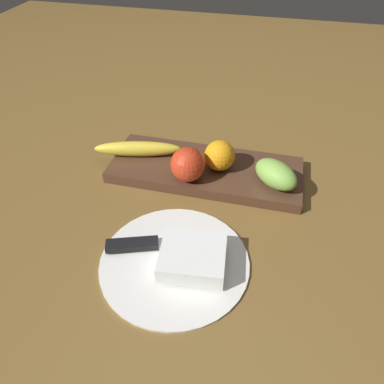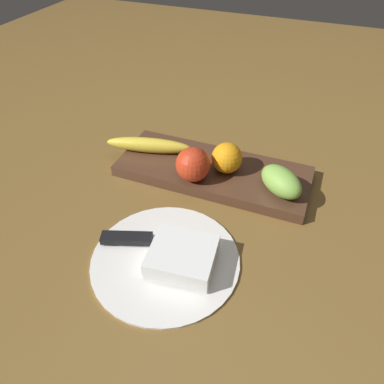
{
  "view_description": "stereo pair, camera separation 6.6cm",
  "coord_description": "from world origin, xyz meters",
  "px_view_note": "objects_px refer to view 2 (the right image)",
  "views": [
    {
      "loc": [
        0.13,
        -0.63,
        0.49
      ],
      "look_at": [
        0.01,
        -0.15,
        0.05
      ],
      "focal_mm": 33.64,
      "sensor_mm": 36.0,
      "label": 1
    },
    {
      "loc": [
        0.19,
        -0.61,
        0.49
      ],
      "look_at": [
        0.01,
        -0.15,
        0.05
      ],
      "focal_mm": 33.64,
      "sensor_mm": 36.0,
      "label": 2
    }
  ],
  "objects_px": {
    "apple": "(193,164)",
    "folded_napkin": "(182,256)",
    "grape_bunch": "(281,182)",
    "fruit_tray": "(213,171)",
    "banana": "(149,145)",
    "knife": "(136,239)",
    "orange_near_apple": "(227,158)",
    "dinner_plate": "(165,259)"
  },
  "relations": [
    {
      "from": "grape_bunch",
      "to": "dinner_plate",
      "type": "height_order",
      "value": "grape_bunch"
    },
    {
      "from": "banana",
      "to": "orange_near_apple",
      "type": "height_order",
      "value": "orange_near_apple"
    },
    {
      "from": "knife",
      "to": "orange_near_apple",
      "type": "bearing_deg",
      "value": 49.11
    },
    {
      "from": "orange_near_apple",
      "to": "knife",
      "type": "relative_size",
      "value": 0.36
    },
    {
      "from": "orange_near_apple",
      "to": "knife",
      "type": "bearing_deg",
      "value": -111.65
    },
    {
      "from": "fruit_tray",
      "to": "dinner_plate",
      "type": "bearing_deg",
      "value": -90.0
    },
    {
      "from": "grape_bunch",
      "to": "knife",
      "type": "relative_size",
      "value": 0.54
    },
    {
      "from": "banana",
      "to": "apple",
      "type": "bearing_deg",
      "value": -35.94
    },
    {
      "from": "apple",
      "to": "grape_bunch",
      "type": "bearing_deg",
      "value": 7.33
    },
    {
      "from": "fruit_tray",
      "to": "apple",
      "type": "bearing_deg",
      "value": -117.65
    },
    {
      "from": "fruit_tray",
      "to": "grape_bunch",
      "type": "distance_m",
      "value": 0.15
    },
    {
      "from": "grape_bunch",
      "to": "folded_napkin",
      "type": "relative_size",
      "value": 0.91
    },
    {
      "from": "fruit_tray",
      "to": "folded_napkin",
      "type": "relative_size",
      "value": 3.87
    },
    {
      "from": "apple",
      "to": "banana",
      "type": "distance_m",
      "value": 0.14
    },
    {
      "from": "banana",
      "to": "dinner_plate",
      "type": "bearing_deg",
      "value": -71.69
    },
    {
      "from": "fruit_tray",
      "to": "dinner_plate",
      "type": "xyz_separation_m",
      "value": [
        0.0,
        -0.25,
        -0.01
      ]
    },
    {
      "from": "folded_napkin",
      "to": "apple",
      "type": "bearing_deg",
      "value": 106.41
    },
    {
      "from": "grape_bunch",
      "to": "knife",
      "type": "xyz_separation_m",
      "value": [
        -0.21,
        -0.21,
        -0.04
      ]
    },
    {
      "from": "fruit_tray",
      "to": "grape_bunch",
      "type": "bearing_deg",
      "value": -10.89
    },
    {
      "from": "banana",
      "to": "orange_near_apple",
      "type": "xyz_separation_m",
      "value": [
        0.18,
        -0.0,
        0.02
      ]
    },
    {
      "from": "fruit_tray",
      "to": "knife",
      "type": "distance_m",
      "value": 0.24
    },
    {
      "from": "dinner_plate",
      "to": "knife",
      "type": "distance_m",
      "value": 0.07
    },
    {
      "from": "grape_bunch",
      "to": "knife",
      "type": "height_order",
      "value": "grape_bunch"
    },
    {
      "from": "apple",
      "to": "knife",
      "type": "xyz_separation_m",
      "value": [
        -0.04,
        -0.18,
        -0.04
      ]
    },
    {
      "from": "orange_near_apple",
      "to": "dinner_plate",
      "type": "bearing_deg",
      "value": -96.71
    },
    {
      "from": "fruit_tray",
      "to": "apple",
      "type": "distance_m",
      "value": 0.07
    },
    {
      "from": "apple",
      "to": "folded_napkin",
      "type": "height_order",
      "value": "apple"
    },
    {
      "from": "banana",
      "to": "knife",
      "type": "xyz_separation_m",
      "value": [
        0.09,
        -0.24,
        -0.03
      ]
    },
    {
      "from": "folded_napkin",
      "to": "knife",
      "type": "relative_size",
      "value": 0.6
    },
    {
      "from": "banana",
      "to": "dinner_plate",
      "type": "distance_m",
      "value": 0.3
    },
    {
      "from": "orange_near_apple",
      "to": "grape_bunch",
      "type": "bearing_deg",
      "value": -13.16
    },
    {
      "from": "fruit_tray",
      "to": "banana",
      "type": "relative_size",
      "value": 2.13
    },
    {
      "from": "apple",
      "to": "grape_bunch",
      "type": "relative_size",
      "value": 0.73
    },
    {
      "from": "banana",
      "to": "folded_napkin",
      "type": "bearing_deg",
      "value": -66.74
    },
    {
      "from": "orange_near_apple",
      "to": "dinner_plate",
      "type": "height_order",
      "value": "orange_near_apple"
    },
    {
      "from": "fruit_tray",
      "to": "apple",
      "type": "height_order",
      "value": "apple"
    },
    {
      "from": "dinner_plate",
      "to": "banana",
      "type": "bearing_deg",
      "value": 121.56
    },
    {
      "from": "orange_near_apple",
      "to": "dinner_plate",
      "type": "distance_m",
      "value": 0.25
    },
    {
      "from": "grape_bunch",
      "to": "fruit_tray",
      "type": "bearing_deg",
      "value": 169.11
    },
    {
      "from": "grape_bunch",
      "to": "folded_napkin",
      "type": "distance_m",
      "value": 0.25
    },
    {
      "from": "apple",
      "to": "folded_napkin",
      "type": "distance_m",
      "value": 0.21
    },
    {
      "from": "fruit_tray",
      "to": "apple",
      "type": "relative_size",
      "value": 5.82
    }
  ]
}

